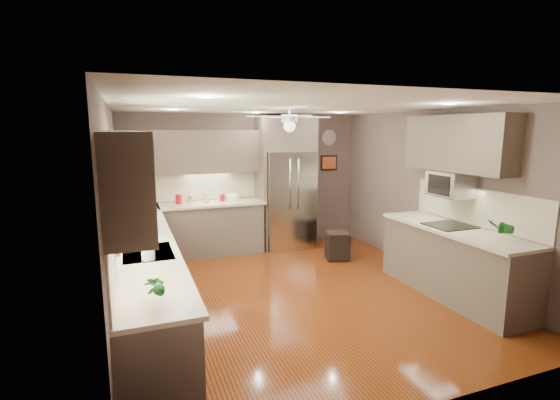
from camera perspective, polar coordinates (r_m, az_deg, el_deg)
floor at (r=5.71m, az=2.41°, el=-12.94°), size 5.00×5.00×0.00m
ceiling at (r=5.27m, az=2.61°, el=13.00°), size 5.00×5.00×0.00m
wall_back at (r=7.68m, az=-4.88°, el=2.65°), size 4.50×0.00×4.50m
wall_front at (r=3.27m, az=20.24°, el=-7.88°), size 4.50×0.00×4.50m
wall_left at (r=4.93m, az=-22.31°, el=-2.14°), size 0.00×5.00×5.00m
wall_right at (r=6.56m, az=20.87°, el=0.79°), size 0.00×5.00×5.00m
canister_a at (r=7.22m, az=-14.07°, el=0.07°), size 0.11×0.11×0.17m
canister_b at (r=7.25m, az=-12.55°, el=0.10°), size 0.09×0.09×0.12m
canister_c at (r=7.25m, az=-10.33°, el=0.34°), size 0.12×0.12×0.16m
canister_d at (r=7.36m, az=-8.11°, el=0.30°), size 0.11×0.11×0.13m
soap_bottle at (r=4.99m, az=-19.91°, el=-4.36°), size 0.11×0.11×0.19m
potted_plant_left at (r=3.17m, az=-17.24°, el=-11.52°), size 0.16×0.12×0.28m
potted_plant_right at (r=5.35m, az=28.45°, el=-3.36°), size 0.21×0.18×0.31m
bowl at (r=7.37m, az=-6.59°, el=0.09°), size 0.29×0.29×0.05m
left_run at (r=5.27m, az=-18.47°, el=-9.78°), size 0.65×4.70×1.45m
back_run at (r=7.37m, az=-9.60°, el=-3.82°), size 1.85×0.65×1.45m
uppers at (r=5.71m, az=-7.19°, el=6.38°), size 4.50×4.70×0.95m
window at (r=4.38m, az=-22.32°, el=0.43°), size 0.05×1.12×0.92m
sink at (r=4.53m, az=-18.10°, el=-7.40°), size 0.50×0.70×0.32m
refrigerator at (r=7.59m, az=0.93°, el=2.13°), size 1.06×0.75×2.45m
right_run at (r=5.95m, az=23.21°, el=-7.84°), size 0.70×2.20×1.45m
microwave at (r=5.98m, az=22.88°, el=2.06°), size 0.43×0.55×0.34m
ceiling_fan at (r=5.54m, az=1.34°, el=11.11°), size 1.18×1.18×0.32m
recessed_lights at (r=5.62m, az=0.57°, el=12.75°), size 2.84×3.14×0.01m
wall_clock at (r=8.26m, az=6.96°, el=8.69°), size 0.30×0.03×0.30m
framed_print at (r=8.28m, az=6.90°, el=5.23°), size 0.36×0.03×0.30m
stool at (r=7.11m, az=8.08°, el=-6.35°), size 0.47×0.47×0.46m
paper_towel at (r=4.22m, az=-18.11°, el=-6.20°), size 0.13×0.13×0.31m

